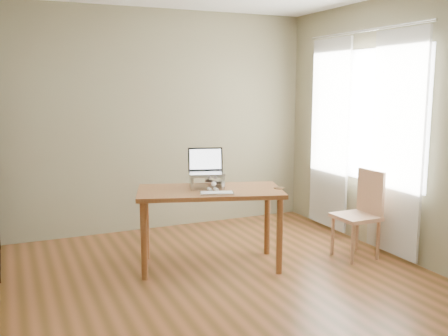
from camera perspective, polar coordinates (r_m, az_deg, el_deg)
room at (r=3.88m, az=0.79°, el=3.31°), size 4.04×4.54×2.64m
curtains at (r=5.56m, az=15.29°, el=3.44°), size 0.03×1.90×2.25m
desk at (r=4.72m, az=-1.62°, el=-3.68°), size 1.48×1.04×0.75m
laptop_stand at (r=4.75m, az=-2.00°, el=-1.30°), size 0.32×0.25×0.13m
laptop at (r=4.79m, az=-2.27°, el=0.10°), size 0.39×0.37×0.24m
keyboard at (r=4.48m, az=-0.82°, el=-2.89°), size 0.33×0.22×0.02m
coaster at (r=4.77m, az=6.32°, el=-2.29°), size 0.10×0.10×0.01m
cat at (r=4.79m, az=-1.92°, el=-1.40°), size 0.25×0.49×0.16m
chair at (r=5.21m, az=15.44°, el=-4.75°), size 0.40×0.40×0.88m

